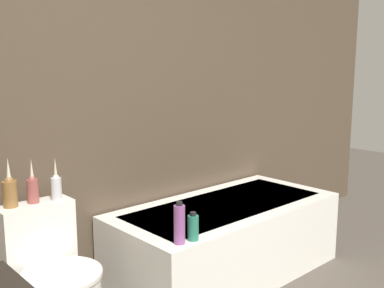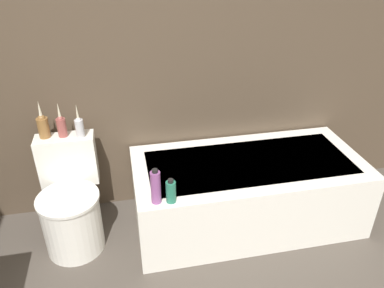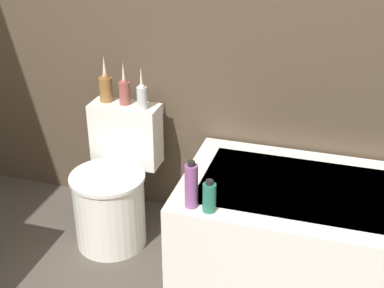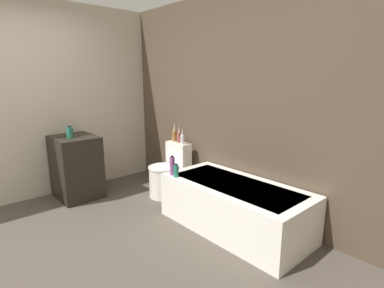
{
  "view_description": "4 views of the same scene",
  "coord_description": "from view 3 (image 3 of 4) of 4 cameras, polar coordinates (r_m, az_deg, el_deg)",
  "views": [
    {
      "loc": [
        -1.39,
        -0.23,
        1.44
      ],
      "look_at": [
        0.32,
        1.64,
        1.0
      ],
      "focal_mm": 42.0,
      "sensor_mm": 36.0,
      "label": 1
    },
    {
      "loc": [
        -0.07,
        -0.29,
        1.91
      ],
      "look_at": [
        0.34,
        1.67,
        0.77
      ],
      "focal_mm": 35.0,
      "sensor_mm": 36.0,
      "label": 2
    },
    {
      "loc": [
        0.67,
        -0.46,
        1.85
      ],
      "look_at": [
        0.03,
        1.65,
        0.73
      ],
      "focal_mm": 50.0,
      "sensor_mm": 36.0,
      "label": 3
    },
    {
      "loc": [
        2.7,
        -0.55,
        1.63
      ],
      "look_at": [
        0.32,
        1.57,
        0.9
      ],
      "focal_mm": 28.0,
      "sensor_mm": 36.0,
      "label": 4
    }
  ],
  "objects": [
    {
      "name": "bathtub",
      "position": [
        2.75,
        15.9,
        -9.61
      ],
      "size": [
        1.61,
        0.77,
        0.51
      ],
      "color": "white",
      "rests_on": "ground"
    },
    {
      "name": "toilet",
      "position": [
        2.98,
        -8.31,
        -4.77
      ],
      "size": [
        0.4,
        0.56,
        0.72
      ],
      "color": "white",
      "rests_on": "ground"
    },
    {
      "name": "vase_gold",
      "position": [
        2.98,
        -9.2,
        6.12
      ],
      "size": [
        0.07,
        0.07,
        0.26
      ],
      "color": "olive",
      "rests_on": "toilet"
    },
    {
      "name": "vase_silver",
      "position": [
        2.93,
        -7.22,
        5.72
      ],
      "size": [
        0.06,
        0.06,
        0.24
      ],
      "color": "#994C47",
      "rests_on": "toilet"
    },
    {
      "name": "vase_bronze",
      "position": [
        2.86,
        -5.36,
        5.22
      ],
      "size": [
        0.06,
        0.06,
        0.24
      ],
      "color": "silver",
      "rests_on": "toilet"
    },
    {
      "name": "shampoo_bottle_tall",
      "position": [
        2.37,
        -0.08,
        -4.45
      ],
      "size": [
        0.06,
        0.06,
        0.23
      ],
      "color": "#8C4C8C",
      "rests_on": "bathtub"
    },
    {
      "name": "shampoo_bottle_short",
      "position": [
        2.36,
        1.85,
        -5.67
      ],
      "size": [
        0.06,
        0.06,
        0.16
      ],
      "color": "#267259",
      "rests_on": "bathtub"
    }
  ]
}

